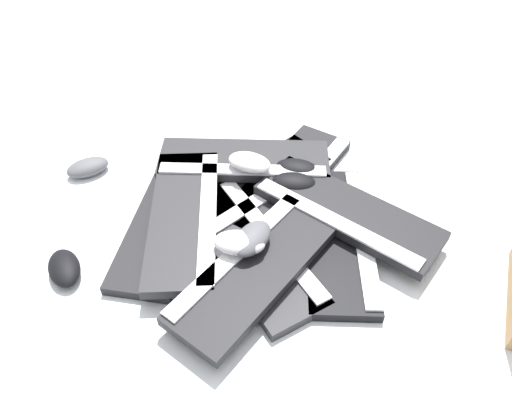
# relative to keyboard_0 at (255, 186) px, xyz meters

# --- Properties ---
(ground_plane) EXTENTS (3.20, 3.20, 0.00)m
(ground_plane) POSITION_rel_keyboard_0_xyz_m (-0.10, -0.01, -0.01)
(ground_plane) COLOR silver
(keyboard_0) EXTENTS (0.31, 0.46, 0.03)m
(keyboard_0) POSITION_rel_keyboard_0_xyz_m (0.00, 0.00, 0.00)
(keyboard_0) COLOR black
(keyboard_0) RESTS_ON ground
(keyboard_1) EXTENTS (0.46, 0.34, 0.03)m
(keyboard_1) POSITION_rel_keyboard_0_xyz_m (-0.05, 0.24, 0.00)
(keyboard_1) COLOR black
(keyboard_1) RESTS_ON ground
(keyboard_2) EXTENTS (0.46, 0.24, 0.03)m
(keyboard_2) POSITION_rel_keyboard_0_xyz_m (-0.20, 0.08, 0.00)
(keyboard_2) COLOR #232326
(keyboard_2) RESTS_ON ground
(keyboard_3) EXTENTS (0.46, 0.30, 0.03)m
(keyboard_3) POSITION_rel_keyboard_0_xyz_m (-0.23, -0.12, 0.00)
(keyboard_3) COLOR black
(keyboard_3) RESTS_ON ground
(keyboard_4) EXTENTS (0.39, 0.44, 0.03)m
(keyboard_4) POSITION_rel_keyboard_0_xyz_m (-0.00, -0.09, 0.00)
(keyboard_4) COLOR black
(keyboard_4) RESTS_ON ground
(keyboard_5) EXTENTS (0.46, 0.27, 0.03)m
(keyboard_5) POSITION_rel_keyboard_0_xyz_m (-0.08, 0.20, 0.03)
(keyboard_5) COLOR #232326
(keyboard_5) RESTS_ON keyboard_1
(keyboard_6) EXTENTS (0.30, 0.46, 0.03)m
(keyboard_6) POSITION_rel_keyboard_0_xyz_m (0.07, 0.01, 0.03)
(keyboard_6) COLOR #232326
(keyboard_6) RESTS_ON keyboard_0
(keyboard_7) EXTENTS (0.37, 0.45, 0.03)m
(keyboard_7) POSITION_rel_keyboard_0_xyz_m (-0.27, 0.09, 0.03)
(keyboard_7) COLOR black
(keyboard_7) RESTS_ON keyboard_2
(keyboard_8) EXTENTS (0.45, 0.37, 0.03)m
(keyboard_8) POSITION_rel_keyboard_0_xyz_m (-0.19, -0.16, 0.03)
(keyboard_8) COLOR black
(keyboard_8) RESTS_ON keyboard_3
(mouse_0) EXTENTS (0.11, 0.13, 0.04)m
(mouse_0) POSITION_rel_keyboard_0_xyz_m (-0.01, -0.11, 0.04)
(mouse_0) COLOR black
(mouse_0) RESTS_ON keyboard_4
(mouse_1) EXTENTS (0.11, 0.13, 0.04)m
(mouse_1) POSITION_rel_keyboard_0_xyz_m (-0.06, -0.08, 0.04)
(mouse_1) COLOR black
(mouse_1) RESTS_ON keyboard_4
(mouse_2) EXTENTS (0.08, 0.12, 0.04)m
(mouse_2) POSITION_rel_keyboard_0_xyz_m (0.21, 0.40, 0.01)
(mouse_2) COLOR #4C4C51
(mouse_2) RESTS_ON ground
(mouse_3) EXTENTS (0.12, 0.08, 0.04)m
(mouse_3) POSITION_rel_keyboard_0_xyz_m (-0.12, 0.48, 0.01)
(mouse_3) COLOR black
(mouse_3) RESTS_ON ground
(mouse_4) EXTENTS (0.12, 0.13, 0.04)m
(mouse_4) POSITION_rel_keyboard_0_xyz_m (0.02, 0.01, 0.07)
(mouse_4) COLOR silver
(mouse_4) RESTS_ON keyboard_6
(mouse_5) EXTENTS (0.12, 0.13, 0.04)m
(mouse_5) POSITION_rel_keyboard_0_xyz_m (-0.22, 0.08, 0.07)
(mouse_5) COLOR #4C4C51
(mouse_5) RESTS_ON keyboard_7
(mouse_6) EXTENTS (0.11, 0.13, 0.04)m
(mouse_6) POSITION_rel_keyboard_0_xyz_m (-0.23, 0.11, 0.07)
(mouse_6) COLOR #B7B7BC
(mouse_6) RESTS_ON keyboard_7
(cable_0) EXTENTS (0.16, 0.44, 0.01)m
(cable_0) POSITION_rel_keyboard_0_xyz_m (-0.34, 0.06, -0.01)
(cable_0) COLOR #59595B
(cable_0) RESTS_ON ground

